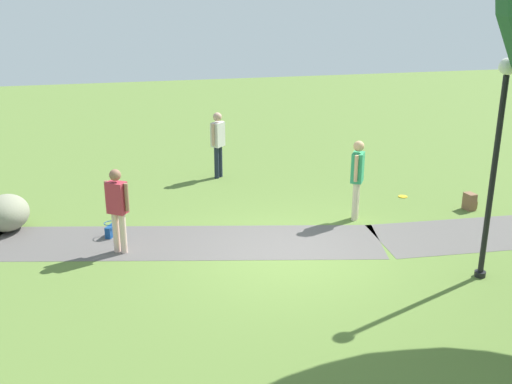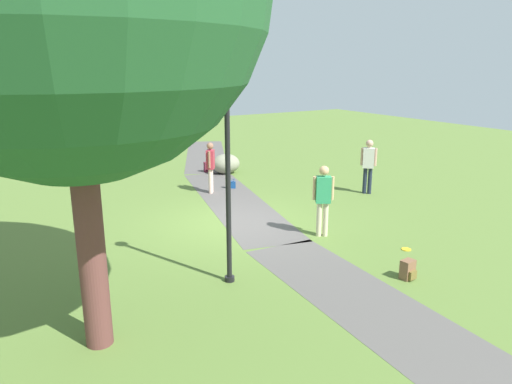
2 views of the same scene
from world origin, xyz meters
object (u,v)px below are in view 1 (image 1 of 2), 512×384
(lawn_boulder, at_px, (6,213))
(frisbee_on_grass, at_px, (403,197))
(woman_with_handbag, at_px, (117,205))
(passerby_on_path, at_px, (357,174))
(lamp_post, at_px, (497,149))
(spare_backpack_on_lawn, at_px, (470,202))
(man_near_boulder, at_px, (218,140))
(handbag_on_grass, at_px, (111,230))

(lawn_boulder, relative_size, frisbee_on_grass, 5.38)
(woman_with_handbag, xyz_separation_m, passerby_on_path, (-5.18, -0.59, 0.07))
(lamp_post, xyz_separation_m, passerby_on_path, (1.09, -3.20, -1.31))
(lawn_boulder, relative_size, passerby_on_path, 0.66)
(lawn_boulder, relative_size, spare_backpack_on_lawn, 2.98)
(frisbee_on_grass, bearing_deg, passerby_on_path, 32.58)
(man_near_boulder, bearing_deg, passerby_on_path, 122.33)
(lawn_boulder, xyz_separation_m, frisbee_on_grass, (-9.25, 0.06, -0.37))
(woman_with_handbag, bearing_deg, lamp_post, 157.35)
(woman_with_handbag, relative_size, man_near_boulder, 0.94)
(lawn_boulder, relative_size, woman_with_handbag, 0.70)
(lawn_boulder, bearing_deg, frisbee_on_grass, 179.64)
(lamp_post, relative_size, frisbee_on_grass, 17.49)
(lawn_boulder, xyz_separation_m, woman_with_handbag, (-2.32, 1.76, 0.60))
(lamp_post, relative_size, spare_backpack_on_lawn, 9.70)
(handbag_on_grass, bearing_deg, frisbee_on_grass, -173.09)
(woman_with_handbag, height_order, man_near_boulder, man_near_boulder)
(frisbee_on_grass, bearing_deg, lamp_post, 81.26)
(lawn_boulder, xyz_separation_m, handbag_on_grass, (-2.15, 0.92, -0.24))
(woman_with_handbag, relative_size, frisbee_on_grass, 7.67)
(spare_backpack_on_lawn, bearing_deg, frisbee_on_grass, -47.18)
(lamp_post, bearing_deg, frisbee_on_grass, -98.74)
(handbag_on_grass, bearing_deg, lawn_boulder, -23.12)
(man_near_boulder, bearing_deg, handbag_on_grass, 50.64)
(woman_with_handbag, xyz_separation_m, spare_backpack_on_lawn, (-8.03, -0.52, -0.79))
(passerby_on_path, bearing_deg, frisbee_on_grass, -147.42)
(spare_backpack_on_lawn, distance_m, frisbee_on_grass, 1.63)
(man_near_boulder, distance_m, frisbee_on_grass, 5.08)
(spare_backpack_on_lawn, bearing_deg, man_near_boulder, -36.47)
(lawn_boulder, height_order, man_near_boulder, man_near_boulder)
(woman_with_handbag, bearing_deg, passerby_on_path, -173.52)
(woman_with_handbag, height_order, spare_backpack_on_lawn, woman_with_handbag)
(lawn_boulder, distance_m, handbag_on_grass, 2.35)
(lawn_boulder, xyz_separation_m, passerby_on_path, (-7.50, 1.18, 0.67))
(handbag_on_grass, distance_m, spare_backpack_on_lawn, 8.20)
(handbag_on_grass, bearing_deg, spare_backpack_on_lawn, 177.73)
(spare_backpack_on_lawn, height_order, frisbee_on_grass, spare_backpack_on_lawn)
(man_near_boulder, distance_m, spare_backpack_on_lawn, 6.61)
(spare_backpack_on_lawn, bearing_deg, handbag_on_grass, -2.27)
(handbag_on_grass, bearing_deg, woman_with_handbag, 101.53)
(lamp_post, xyz_separation_m, handbag_on_grass, (6.43, -3.46, -2.23))
(lawn_boulder, bearing_deg, woman_with_handbag, 142.80)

